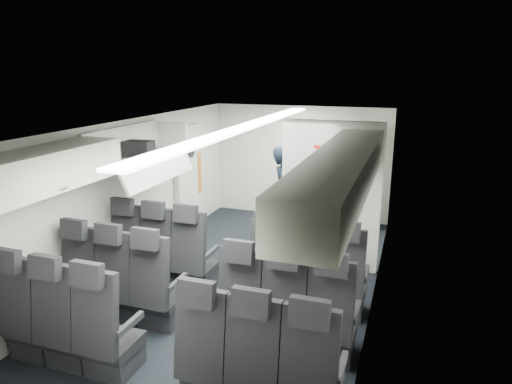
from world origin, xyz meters
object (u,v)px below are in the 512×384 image
Objects in this scene: galley_unit at (347,175)px; carry_on_bag at (139,149)px; seat_row_mid at (200,301)px; seat_row_rear at (156,348)px; seat_row_front at (232,268)px; boarding_door at (189,178)px; flight_attendant at (285,197)px.

galley_unit is 5.19× the size of carry_on_bag.
seat_row_rear is (0.00, -0.90, 0.00)m from seat_row_mid.
carry_on_bag is at bearing -128.90° from galley_unit.
boarding_door is (-1.64, 2.09, 0.55)m from seat_row_front.
flight_attendant is (1.79, -0.17, -0.13)m from boarding_door.
seat_row_mid is 2.01× the size of flight_attendant.
galley_unit reaches higher than seat_row_mid.
carry_on_bag is (-1.44, 0.30, 1.38)m from seat_row_front.
seat_row_front is at bearing -51.84° from boarding_door.
carry_on_bag reaches higher than boarding_door.
carry_on_bag reaches higher than seat_row_rear.
flight_attendant is 2.46m from carry_on_bag.
flight_attendant is at bearing 86.99° from seat_row_mid.
seat_row_mid is at bearing -45.94° from carry_on_bag.
flight_attendant is at bearing 87.72° from seat_row_rear.
galley_unit reaches higher than boarding_door.
seat_row_mid is 3.45m from boarding_door.
seat_row_rear is 1.79× the size of boarding_door.
boarding_door is at bearing 118.77° from seat_row_mid.
seat_row_front is at bearing -106.28° from galley_unit.
carry_on_bag is (0.20, -1.79, 0.83)m from boarding_door.
galley_unit is 1.15× the size of flight_attendant.
galley_unit is at bearing 73.72° from seat_row_front.
boarding_door is 1.12× the size of flight_attendant.
seat_row_mid is (0.00, -0.90, 0.00)m from seat_row_front.
seat_row_mid is 0.90m from seat_row_rear.
seat_row_mid is 1.75× the size of galley_unit.
carry_on_bag is (-1.44, 2.10, 1.38)m from seat_row_rear.
carry_on_bag is at bearing 124.43° from seat_row_rear.
seat_row_rear is at bearing -61.74° from carry_on_bag.
seat_row_front is at bearing -17.80° from carry_on_bag.
galley_unit reaches higher than flight_attendant.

